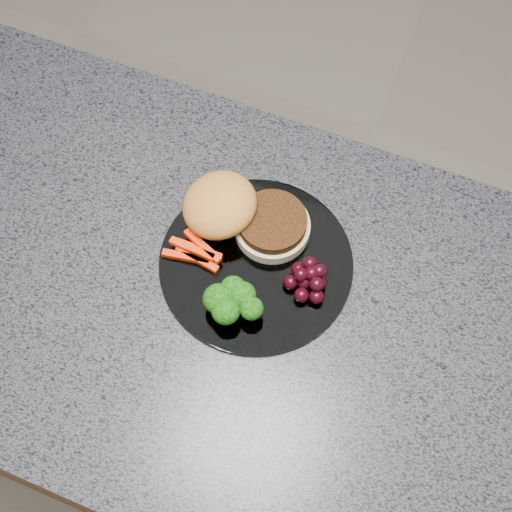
{
  "coord_description": "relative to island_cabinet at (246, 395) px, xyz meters",
  "views": [
    {
      "loc": [
        0.15,
        -0.31,
        1.77
      ],
      "look_at": [
        -0.0,
        0.06,
        0.93
      ],
      "focal_mm": 50.0,
      "sensor_mm": 36.0,
      "label": 1
    }
  ],
  "objects": [
    {
      "name": "room",
      "position": [
        0.0,
        0.0,
        0.92
      ],
      "size": [
        4.02,
        4.02,
        2.7
      ],
      "color": "gray",
      "rests_on": "ground"
    },
    {
      "name": "broccoli",
      "position": [
        -0.01,
        -0.01,
        0.5
      ],
      "size": [
        0.08,
        0.07,
        0.05
      ],
      "rotation": [
        0.0,
        0.0,
        0.39
      ],
      "color": "olive",
      "rests_on": "plate"
    },
    {
      "name": "grape_bunch",
      "position": [
        0.07,
        0.06,
        0.49
      ],
      "size": [
        0.06,
        0.06,
        0.03
      ],
      "rotation": [
        0.0,
        0.0,
        0.05
      ],
      "color": "black",
      "rests_on": "plate"
    },
    {
      "name": "plate",
      "position": [
        -0.0,
        0.06,
        0.47
      ],
      "size": [
        0.26,
        0.26,
        0.01
      ],
      "primitive_type": "cylinder",
      "color": "white",
      "rests_on": "countertop"
    },
    {
      "name": "countertop",
      "position": [
        0.0,
        0.0,
        0.45
      ],
      "size": [
        1.2,
        0.6,
        0.04
      ],
      "primitive_type": "cube",
      "color": "#45464E",
      "rests_on": "island_cabinet"
    },
    {
      "name": "island_cabinet",
      "position": [
        0.0,
        0.0,
        0.0
      ],
      "size": [
        1.2,
        0.6,
        0.86
      ],
      "primitive_type": "cube",
      "color": "brown",
      "rests_on": "ground"
    },
    {
      "name": "carrot_sticks",
      "position": [
        -0.08,
        0.04,
        0.48
      ],
      "size": [
        0.08,
        0.05,
        0.02
      ],
      "rotation": [
        0.0,
        0.0,
        -0.31
      ],
      "color": "#EC3003",
      "rests_on": "plate"
    },
    {
      "name": "burger",
      "position": [
        -0.05,
        0.11,
        0.5
      ],
      "size": [
        0.21,
        0.14,
        0.06
      ],
      "rotation": [
        0.0,
        0.0,
        0.39
      ],
      "color": "beige",
      "rests_on": "plate"
    }
  ]
}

